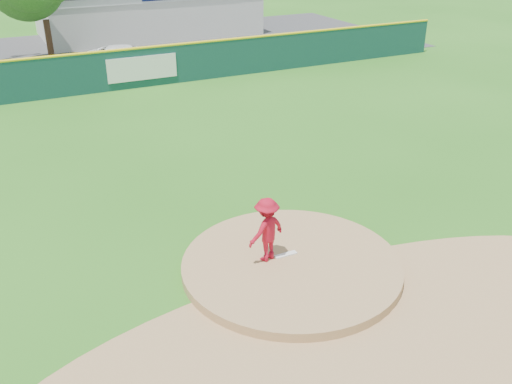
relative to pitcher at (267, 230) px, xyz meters
name	(u,v)px	position (x,y,z in m)	size (l,w,h in m)	color
ground	(291,270)	(0.50, -0.39, -1.09)	(120.00, 120.00, 0.00)	#286B19
pitchers_mound	(291,270)	(0.50, -0.39, -1.09)	(5.50, 5.50, 0.50)	#9E774C
pitching_rubber	(286,255)	(0.50, -0.09, -0.82)	(0.60, 0.15, 0.04)	white
infield_dirt_arc	(362,341)	(0.50, -3.39, -1.08)	(15.40, 15.40, 0.01)	#9E774C
parking_lot	(81,55)	(0.50, 26.61, -1.08)	(44.00, 16.00, 0.02)	#38383A
pitcher	(267,230)	(0.00, 0.00, 0.00)	(1.08, 0.62, 1.68)	#AC0E24
van	(129,59)	(2.17, 21.10, -0.36)	(2.36, 5.12, 1.42)	white
pool_building_grp	(148,10)	(6.50, 31.60, 0.58)	(15.20, 8.20, 3.31)	silver
fence_banners	(23,81)	(-3.76, 17.53, -0.09)	(15.02, 0.04, 1.20)	#53110B
outfield_fence	(113,69)	(0.50, 17.61, 0.00)	(40.00, 0.14, 2.07)	#133E3A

